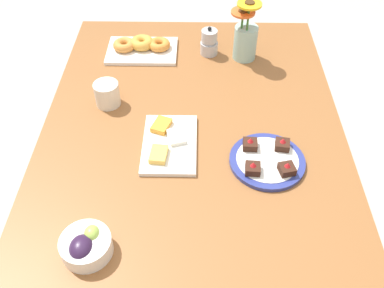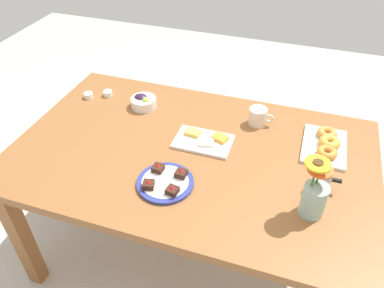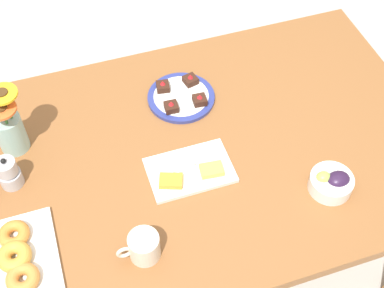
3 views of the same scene
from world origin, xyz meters
name	(u,v)px [view 1 (image 1 of 3)]	position (x,y,z in m)	size (l,w,h in m)	color
ground_plane	(192,269)	(0.00, 0.00, 0.00)	(6.00, 6.00, 0.00)	#B7B2A8
dining_table	(192,171)	(0.00, 0.00, 0.65)	(1.60, 1.00, 0.74)	brown
coffee_mug	(107,93)	(0.24, 0.30, 0.78)	(0.12, 0.09, 0.09)	silver
grape_bowl	(86,246)	(-0.35, 0.26, 0.77)	(0.13, 0.13, 0.07)	white
cheese_platter	(169,143)	(0.03, 0.08, 0.75)	(0.26, 0.17, 0.03)	white
croissant_platter	(142,47)	(0.56, 0.21, 0.76)	(0.19, 0.28, 0.05)	white
dessert_plate	(267,160)	(-0.04, -0.23, 0.75)	(0.23, 0.23, 0.05)	navy
flower_vase	(245,39)	(0.53, -0.20, 0.83)	(0.11, 0.11, 0.25)	#99C1B7
moka_pot	(209,43)	(0.56, -0.06, 0.79)	(0.11, 0.07, 0.12)	#B7B7BC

